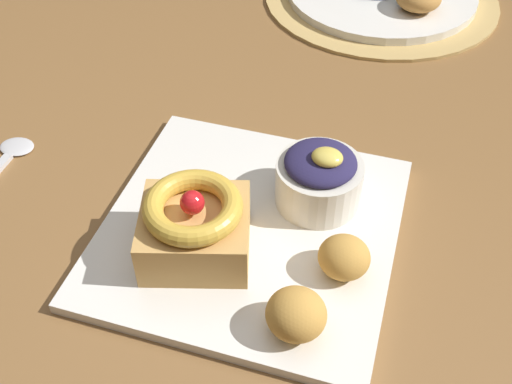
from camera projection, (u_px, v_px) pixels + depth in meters
The scene contains 7 objects.
dining_table at pixel (242, 162), 0.81m from camera, with size 1.38×1.12×0.73m.
front_plate at pixel (250, 230), 0.61m from camera, with size 0.28×0.28×0.01m, color white.
cake_slice at pixel (195, 226), 0.56m from camera, with size 0.12×0.11×0.07m.
berry_ramekin at pixel (319, 178), 0.61m from camera, with size 0.09×0.09×0.07m.
fritter_front at pixel (296, 314), 0.51m from camera, with size 0.05×0.05×0.04m, color gold.
fritter_middle at pixel (344, 257), 0.55m from camera, with size 0.05×0.05×0.04m, color gold.
spoon at pixel (4, 162), 0.69m from camera, with size 0.04×0.13×0.00m.
Camera 1 is at (0.19, -0.57, 1.19)m, focal length 43.41 mm.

